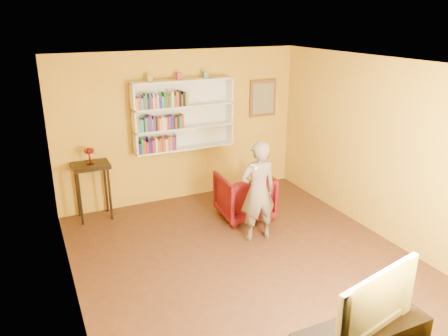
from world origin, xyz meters
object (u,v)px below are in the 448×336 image
Objects in this scene: console_table at (91,173)px; armchair at (244,195)px; bookshelf at (183,115)px; television at (367,297)px; ruby_lustre at (89,152)px; person at (258,191)px.

console_table is 2.55m from armchair.
console_table is at bearing -174.54° from bookshelf.
television is (0.08, -4.66, -0.78)m from bookshelf.
bookshelf is 1.73m from ruby_lustre.
console_table reaches higher than armchair.
armchair is at bearing -98.23° from person.
ruby_lustre is 2.64m from armchair.
console_table is 1.13× the size of armchair.
ruby_lustre is 0.17× the size of person.
person is at bearing -76.49° from bookshelf.
ruby_lustre is at bearing -35.04° from person.
armchair is 0.55× the size of person.
ruby_lustre is at bearing -174.54° from bookshelf.
ruby_lustre is 0.24× the size of television.
console_table is at bearing -35.04° from person.
television is (-0.38, -2.73, 0.04)m from person.
television is at bearing -68.76° from ruby_lustre.
bookshelf is at bearing 78.52° from television.
ruby_lustre is (-1.67, -0.16, -0.43)m from bookshelf.
armchair is at bearing -23.88° from ruby_lustre.
console_table is 0.62× the size of person.
person is (0.46, -1.93, -0.82)m from bookshelf.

